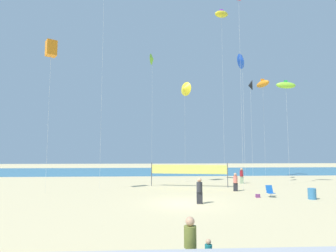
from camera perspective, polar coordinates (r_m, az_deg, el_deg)
ground_plane at (r=19.23m, az=3.88°, el=-15.99°), size 120.00×120.00×0.00m
ocean_band at (r=49.14m, az=-0.41°, el=-9.50°), size 120.00×20.00×0.01m
mother_figure at (r=8.68m, az=4.71°, el=-23.37°), size 0.37×0.37×1.62m
beachgoer_maroon_shirt at (r=31.56m, az=15.27°, el=-9.97°), size 0.39×0.39×1.71m
beachgoer_charcoal_shirt at (r=19.03m, az=6.66°, el=-13.24°), size 0.40×0.40×1.74m
beachgoer_coral_shirt at (r=25.45m, az=14.04°, el=-11.27°), size 0.37×0.37×1.61m
folding_beach_chair at (r=23.13m, az=20.73°, el=-12.68°), size 0.52×0.65×0.89m
trash_barrel at (r=23.31m, az=28.11°, el=-12.50°), size 0.58×0.58×0.80m
volleyball_net at (r=27.81m, az=4.40°, el=-9.30°), size 7.62×1.64×2.40m
beach_handbag at (r=22.56m, az=18.43°, el=-13.81°), size 0.33×0.16×0.26m
kite_yellow_delta at (r=33.04m, az=3.54°, el=7.85°), size 1.43×1.63×11.95m
kite_yellow_inflatable at (r=37.38m, az=11.23°, el=22.11°), size 2.55×2.20×21.48m
kite_black_delta at (r=35.09m, az=16.98°, el=8.18°), size 0.89×1.36×12.27m
kite_blue_delta at (r=31.14m, az=15.41°, el=13.08°), size 1.43×1.43×14.14m
kite_lime_inflatable at (r=33.36m, az=23.61°, el=7.88°), size 2.24×1.16×11.51m
kite_red_diamond at (r=29.67m, az=14.76°, el=22.83°), size 0.59×0.59×18.60m
kite_orange_inflatable at (r=41.01m, az=19.35°, el=8.38°), size 1.49×2.80×13.81m
kite_orange_box at (r=26.60m, az=-23.43°, el=14.77°), size 1.17×1.17×13.19m
kite_lime_delta at (r=38.09m, az=-3.33°, el=13.87°), size 0.71×1.54×16.87m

